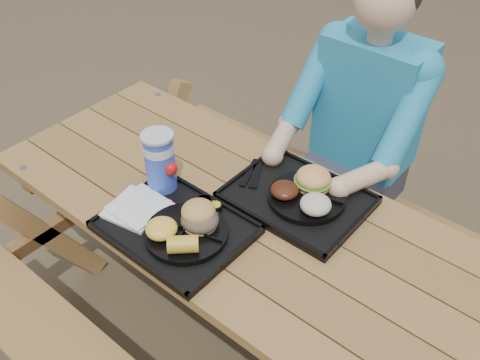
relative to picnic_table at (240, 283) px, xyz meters
The scene contains 18 objects.
ground 0.38m from the picnic_table, ahead, with size 60.00×60.00×0.00m, color #999999.
picnic_table is the anchor object (origin of this frame).
tray_near 0.45m from the picnic_table, 115.03° to the right, with size 0.45×0.35×0.02m, color black.
tray_far 0.43m from the picnic_table, 52.59° to the left, with size 0.45×0.35×0.02m, color black.
plate_near 0.46m from the picnic_table, 100.96° to the right, with size 0.26×0.26×0.02m, color black.
plate_far 0.46m from the picnic_table, 48.05° to the left, with size 0.26×0.26×0.02m, color black.
napkin_stack 0.53m from the picnic_table, 136.64° to the right, with size 0.17×0.17×0.02m, color silver.
soda_cup 0.57m from the picnic_table, 160.80° to the right, with size 0.10×0.10×0.20m, color blue.
condiment_bbq 0.43m from the picnic_table, 137.04° to the right, with size 0.06×0.06×0.03m, color black.
condiment_mustard 0.42m from the picnic_table, 124.24° to the right, with size 0.04×0.04×0.03m, color yellow.
sandwich 0.50m from the picnic_table, 98.49° to the right, with size 0.11×0.11×0.12m, color gold, non-canonical shape.
mac_cheese 0.52m from the picnic_table, 107.64° to the right, with size 0.10×0.10×0.05m, color yellow.
corn_cob 0.52m from the picnic_table, 87.51° to the right, with size 0.09×0.09×0.05m, color gold, non-canonical shape.
cutlery_far 0.43m from the picnic_table, 110.84° to the left, with size 0.03×0.16×0.01m, color black.
burger 0.53m from the picnic_table, 57.07° to the left, with size 0.12×0.12×0.11m, color #EFA654, non-canonical shape.
baked_beans 0.46m from the picnic_table, 51.59° to the left, with size 0.10×0.10×0.04m, color #471E0E.
potato_salad 0.51m from the picnic_table, 28.98° to the left, with size 0.10×0.10×0.06m, color beige.
diner 0.73m from the picnic_table, 83.55° to the left, with size 0.48×0.84×1.28m, color teal, non-canonical shape.
Camera 1 is at (0.83, -1.00, 1.96)m, focal length 40.00 mm.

